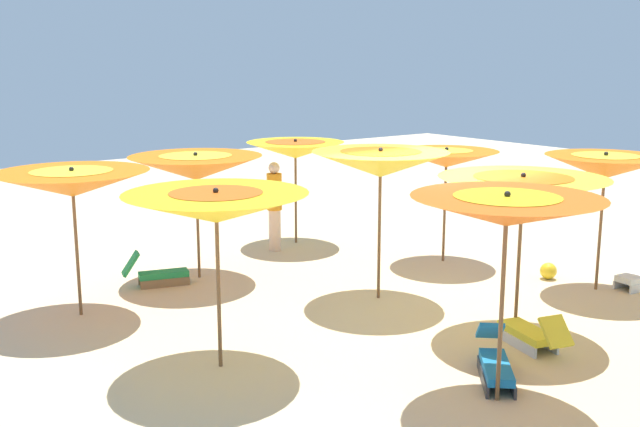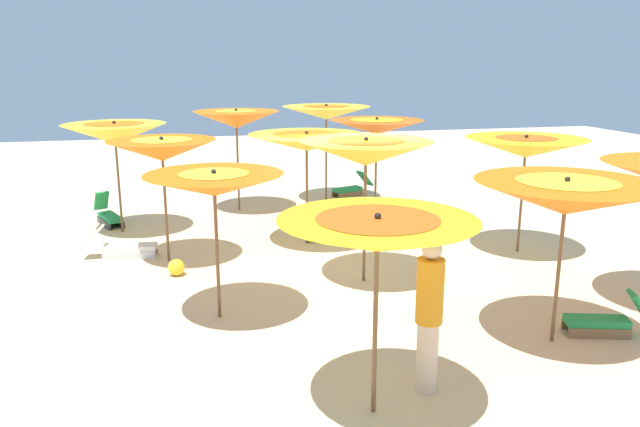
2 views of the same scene
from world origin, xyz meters
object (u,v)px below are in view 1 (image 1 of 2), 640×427
at_px(beach_umbrella_1, 605,167).
at_px(lounger_1, 495,363).
at_px(beach_umbrella_11, 72,183).
at_px(beach_umbrella_6, 380,164).
at_px(lounger_0, 531,334).
at_px(lounger_3, 158,274).
at_px(beach_umbrella_2, 446,159).
at_px(beach_umbrella_3, 295,150).
at_px(beach_umbrella_7, 196,167).
at_px(beach_ball, 548,271).
at_px(beach_umbrella_10, 216,207).
at_px(beach_umbrella_5, 523,189).
at_px(beachgoer_0, 274,204).
at_px(beach_umbrella_9, 507,211).

distance_m(beach_umbrella_1, lounger_1, 4.74).
distance_m(beach_umbrella_11, lounger_1, 6.42).
height_order(beach_umbrella_6, lounger_0, beach_umbrella_6).
xyz_separation_m(beach_umbrella_11, lounger_3, (-1.58, -0.65, -1.80)).
distance_m(beach_umbrella_2, lounger_0, 4.76).
xyz_separation_m(beach_umbrella_3, lounger_0, (0.91, 6.66, -1.75)).
xyz_separation_m(beach_umbrella_7, lounger_3, (0.79, 0.02, -1.75)).
distance_m(beach_umbrella_6, lounger_3, 4.23).
xyz_separation_m(beach_umbrella_2, lounger_3, (5.01, -1.81, -1.75)).
xyz_separation_m(beach_umbrella_1, beach_umbrella_3, (2.10, -5.68, -0.12)).
height_order(lounger_1, beach_ball, lounger_1).
distance_m(beach_umbrella_2, beach_umbrella_7, 4.60).
bearing_deg(lounger_0, beach_umbrella_1, -56.11).
height_order(beach_umbrella_3, beach_umbrella_10, beach_umbrella_10).
bearing_deg(lounger_1, beach_umbrella_6, -154.00).
height_order(beach_umbrella_5, lounger_1, beach_umbrella_5).
bearing_deg(lounger_3, beach_umbrella_6, -30.65).
bearing_deg(lounger_3, lounger_1, -58.38).
height_order(beach_umbrella_2, beach_umbrella_6, beach_umbrella_6).
bearing_deg(beach_umbrella_3, beach_ball, 112.21).
xyz_separation_m(beach_umbrella_2, beach_umbrella_5, (2.03, 3.31, 0.10)).
relative_size(beach_umbrella_7, beach_umbrella_11, 1.02).
xyz_separation_m(beach_umbrella_1, beach_ball, (0.13, -0.86, -1.92)).
distance_m(beach_umbrella_3, beach_umbrella_5, 6.22).
bearing_deg(beach_umbrella_10, beach_ball, 178.77).
bearing_deg(lounger_0, beachgoer_0, 14.07).
height_order(beach_umbrella_3, beachgoer_0, beach_umbrella_3).
height_order(lounger_0, beachgoer_0, beachgoer_0).
xyz_separation_m(beach_umbrella_6, beach_ball, (-3.07, 1.01, -2.03)).
relative_size(beach_umbrella_6, beach_umbrella_9, 1.01).
relative_size(beach_umbrella_3, beach_umbrella_7, 0.95).
bearing_deg(beach_umbrella_10, beach_umbrella_3, -133.86).
relative_size(beach_umbrella_1, lounger_1, 1.86).
distance_m(beach_umbrella_5, beach_umbrella_6, 2.41).
relative_size(beach_umbrella_5, lounger_1, 1.85).
distance_m(beach_umbrella_7, beach_ball, 6.38).
bearing_deg(lounger_3, beach_umbrella_9, -63.09).
bearing_deg(lounger_1, beach_umbrella_5, 162.93).
height_order(beach_umbrella_1, beach_umbrella_3, beach_umbrella_1).
xyz_separation_m(beach_umbrella_1, beach_umbrella_11, (7.30, -3.96, -0.06)).
relative_size(beach_umbrella_5, lounger_3, 2.02).
bearing_deg(beach_umbrella_9, lounger_0, -154.58).
height_order(beach_umbrella_3, beach_umbrella_6, beach_umbrella_6).
xyz_separation_m(beach_umbrella_7, beachgoer_0, (-2.12, -0.78, -1.02)).
height_order(beach_umbrella_5, lounger_3, beach_umbrella_5).
xyz_separation_m(beach_umbrella_3, lounger_3, (3.62, 1.06, -1.75)).
height_order(beach_umbrella_1, beach_umbrella_7, beach_umbrella_1).
bearing_deg(lounger_0, beach_umbrella_6, 19.65).
bearing_deg(beach_umbrella_2, beach_umbrella_7, -23.47).
xyz_separation_m(beach_umbrella_2, beach_ball, (-0.58, 1.95, -1.81)).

